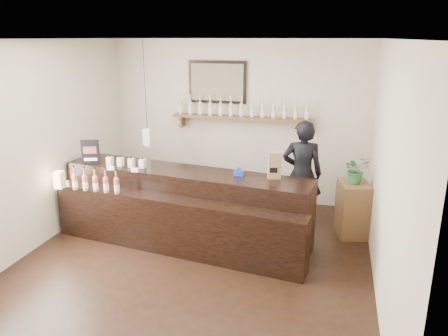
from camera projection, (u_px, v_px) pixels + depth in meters
ground at (193, 262)px, 5.70m from camera, size 5.00×5.00×0.00m
room_shell at (191, 135)px, 5.21m from camera, size 5.00×5.00×5.00m
back_wall_decor at (228, 102)px, 7.43m from camera, size 2.66×0.96×1.69m
counter at (182, 210)px, 6.18m from camera, size 3.70×1.46×1.19m
promo_sign at (90, 152)px, 6.38m from camera, size 0.26×0.10×0.37m
paper_bag at (274, 165)px, 5.75m from camera, size 0.19×0.16×0.36m
tape_dispenser at (239, 173)px, 5.90m from camera, size 0.14×0.06×0.12m
side_cabinet at (353, 209)px, 6.41m from camera, size 0.51×0.63×0.80m
potted_plant at (356, 170)px, 6.24m from camera, size 0.47×0.45×0.40m
shopkeeper at (302, 167)px, 6.57m from camera, size 0.72×0.51×1.88m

